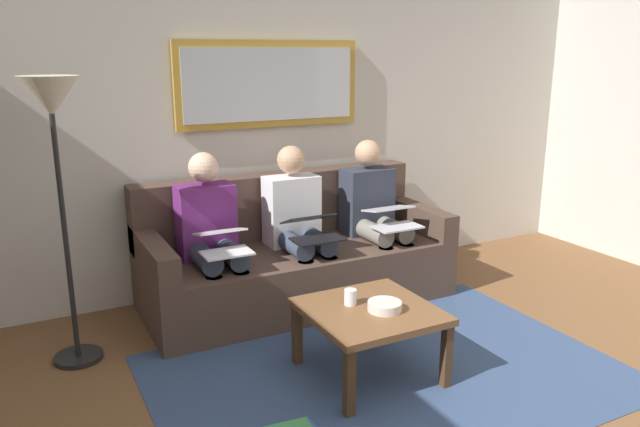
{
  "coord_description": "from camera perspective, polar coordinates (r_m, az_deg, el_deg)",
  "views": [
    {
      "loc": [
        1.8,
        1.78,
        1.78
      ],
      "look_at": [
        0.0,
        -1.7,
        0.75
      ],
      "focal_mm": 34.58,
      "sensor_mm": 36.0,
      "label": 1
    }
  ],
  "objects": [
    {
      "name": "wall_rear",
      "position": [
        4.76,
        -5.04,
        8.89
      ],
      "size": [
        6.0,
        0.12,
        2.6
      ],
      "primitive_type": "cube",
      "color": "beige",
      "rests_on": "ground_plane"
    },
    {
      "name": "area_rug",
      "position": [
        3.65,
        6.34,
        -14.49
      ],
      "size": [
        2.6,
        1.8,
        0.01
      ],
      "primitive_type": "cube",
      "color": "#33476B",
      "rests_on": "ground_plane"
    },
    {
      "name": "couch",
      "position": [
        4.54,
        -2.43,
        -4.16
      ],
      "size": [
        2.2,
        0.9,
        0.9
      ],
      "color": "#4C382D",
      "rests_on": "ground_plane"
    },
    {
      "name": "framed_mirror",
      "position": [
        4.66,
        -4.66,
        11.85
      ],
      "size": [
        1.43,
        0.05,
        0.63
      ],
      "color": "#B7892D"
    },
    {
      "name": "coffee_table",
      "position": [
        3.48,
        4.62,
        -9.52
      ],
      "size": [
        0.69,
        0.69,
        0.41
      ],
      "color": "brown",
      "rests_on": "ground_plane"
    },
    {
      "name": "cup",
      "position": [
        3.48,
        2.83,
        -7.73
      ],
      "size": [
        0.07,
        0.07,
        0.09
      ],
      "primitive_type": "cylinder",
      "color": "silver",
      "rests_on": "coffee_table"
    },
    {
      "name": "bowl",
      "position": [
        3.43,
        6.01,
        -8.52
      ],
      "size": [
        0.19,
        0.19,
        0.05
      ],
      "primitive_type": "cylinder",
      "color": "beige",
      "rests_on": "coffee_table"
    },
    {
      "name": "person_left",
      "position": [
        4.69,
        4.99,
        0.21
      ],
      "size": [
        0.38,
        0.58,
        1.14
      ],
      "color": "#2D3342",
      "rests_on": "couch"
    },
    {
      "name": "laptop_silver",
      "position": [
        4.48,
        6.71,
        -0.28
      ],
      "size": [
        0.34,
        0.33,
        0.14
      ],
      "color": "silver"
    },
    {
      "name": "person_middle",
      "position": [
        4.39,
        -2.09,
        -0.75
      ],
      "size": [
        0.38,
        0.58,
        1.14
      ],
      "color": "silver",
      "rests_on": "couch"
    },
    {
      "name": "laptop_black",
      "position": [
        4.18,
        -0.7,
        -1.3
      ],
      "size": [
        0.34,
        0.36,
        0.16
      ],
      "color": "black"
    },
    {
      "name": "person_right",
      "position": [
        4.17,
        -10.07,
        -1.82
      ],
      "size": [
        0.38,
        0.58,
        1.14
      ],
      "color": "#66236B",
      "rests_on": "couch"
    },
    {
      "name": "laptop_white",
      "position": [
        3.94,
        -8.98,
        -2.52
      ],
      "size": [
        0.31,
        0.33,
        0.14
      ],
      "color": "white"
    },
    {
      "name": "standing_lamp",
      "position": [
        3.66,
        -23.43,
        7.1
      ],
      "size": [
        0.32,
        0.32,
        1.66
      ],
      "color": "black",
      "rests_on": "ground_plane"
    }
  ]
}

